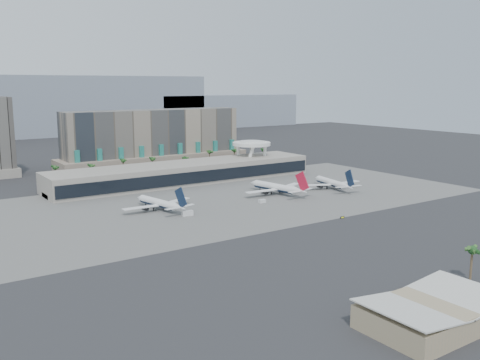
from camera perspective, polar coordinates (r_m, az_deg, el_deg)
ground at (r=245.14m, az=6.60°, el=-4.06°), size 900.00×900.00×0.00m
apron_pad at (r=287.71m, az=-0.60°, el=-1.85°), size 260.00×130.00×0.06m
mountain_ridge at (r=675.14m, az=-18.69°, el=7.10°), size 680.00×60.00×70.00m
hotel at (r=392.88m, az=-9.14°, el=3.74°), size 140.00×30.00×42.00m
terminal at (r=332.69m, az=-5.87°, el=0.87°), size 170.00×32.50×14.50m
saucer_structure at (r=365.24m, az=1.24°, el=3.65°), size 26.00×26.00×21.89m
palm_row at (r=366.12m, az=-7.56°, el=2.32°), size 157.80×2.80×13.10m
hangar_left at (r=146.94m, az=19.90°, el=-13.22°), size 36.65×22.60×7.55m
airliner_left at (r=261.06m, az=-8.57°, el=-2.45°), size 38.04×39.48×13.72m
airliner_centre at (r=296.18m, az=3.94°, el=-0.79°), size 41.62×43.16×14.97m
airliner_right at (r=314.94m, az=9.83°, el=-0.30°), size 38.71×40.23×14.02m
service_vehicle_a at (r=248.65m, az=-5.62°, el=-3.55°), size 5.44×3.47×2.46m
service_vehicle_b at (r=274.38m, az=2.38°, el=-2.27°), size 3.55×2.03×1.82m
taxiway_sign at (r=247.31m, az=10.86°, el=-3.94°), size 2.13×0.61×0.96m
near_palm_a at (r=181.04m, az=23.51°, el=-7.29°), size 6.00×6.00×11.13m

